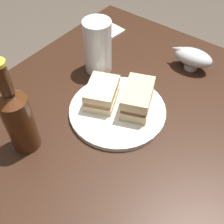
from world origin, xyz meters
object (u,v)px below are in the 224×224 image
Objects in this scene: napkin at (106,32)px; gravy_boat at (193,57)px; sandwich_half_left at (138,98)px; cider_bottle at (18,118)px; sandwich_half_right at (102,93)px; pint_glass at (98,50)px; plate at (117,110)px.

gravy_boat is at bearing 91.12° from napkin.
cider_bottle is at bearing -30.87° from sandwich_half_left.
sandwich_half_right is 0.78× the size of pint_glass.
napkin is at bearing -88.88° from gravy_boat.
pint_glass is at bearing -111.44° from sandwich_half_left.
plate reaches higher than napkin.
plate is at bearing 152.25° from cider_bottle.
sandwich_half_left is at bearing -7.25° from gravy_boat.
pint_glass is (-0.12, -0.11, 0.03)m from sandwich_half_right.
cider_bottle is at bearing 16.45° from napkin.
gravy_boat is (-0.30, 0.07, 0.03)m from plate.
sandwich_half_left is 0.40m from napkin.
pint_glass is 1.50× the size of napkin.
plate is 1.59× the size of pint_glass.
gravy_boat is at bearing 166.52° from plate.
pint_glass reaches higher than napkin.
sandwich_half_left is 1.24× the size of napkin.
sandwich_half_right reaches higher than plate.
sandwich_half_left is at bearing 112.29° from sandwich_half_right.
sandwich_half_left is 0.26m from gravy_boat.
gravy_boat is at bearing 160.09° from cider_bottle.
plate is 0.07m from sandwich_half_left.
cider_bottle is (0.22, -0.12, 0.09)m from plate.
napkin is at bearing -143.61° from sandwich_half_right.
gravy_boat is 1.23× the size of napkin.
pint_glass is 0.34m from cider_bottle.
pint_glass is at bearing -125.67° from plate.
plate is 2.40× the size of napkin.
gravy_boat reaches higher than plate.
napkin is (0.01, -0.34, -0.04)m from gravy_boat.
napkin is at bearing -129.61° from sandwich_half_left.
pint_glass is 1.22× the size of gravy_boat.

